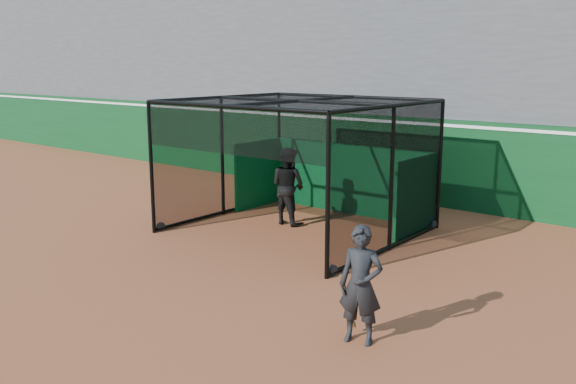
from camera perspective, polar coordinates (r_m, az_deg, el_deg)
The scene contains 6 objects.
ground at distance 12.05m, azimuth -8.08°, elevation -7.73°, with size 120.00×120.00×0.00m, color brown.
outfield_wall at distance 18.42m, azimuth 11.49°, elevation 3.12°, with size 50.00×0.50×2.50m.
grandstand at distance 21.64m, azimuth 16.61°, elevation 12.62°, with size 50.00×7.85×8.95m.
batting_cage at distance 14.75m, azimuth 0.96°, elevation 2.35°, with size 5.23×4.85×3.16m.
batter at distance 15.47m, azimuth 0.00°, elevation 0.58°, with size 0.96×0.75×1.97m, color black.
on_deck_player at distance 8.99m, azimuth 6.81°, elevation -8.65°, with size 0.74×0.59×1.77m.
Camera 1 is at (8.37, -7.68, 4.03)m, focal length 38.00 mm.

